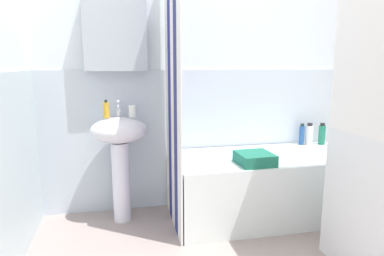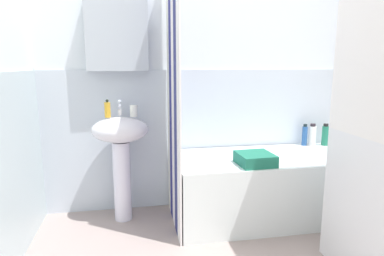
# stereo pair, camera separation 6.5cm
# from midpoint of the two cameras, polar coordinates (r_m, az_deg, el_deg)

# --- Properties ---
(wall_back_tiled) EXTENTS (3.60, 0.18, 2.40)m
(wall_back_tiled) POSITION_cam_midpoint_polar(r_m,az_deg,el_deg) (2.95, 5.03, 8.71)
(wall_back_tiled) COLOR white
(wall_back_tiled) RESTS_ON ground_plane
(sink) EXTENTS (0.44, 0.34, 0.84)m
(sink) POSITION_cam_midpoint_polar(r_m,az_deg,el_deg) (2.68, -11.35, -2.93)
(sink) COLOR white
(sink) RESTS_ON ground_plane
(faucet) EXTENTS (0.03, 0.12, 0.12)m
(faucet) POSITION_cam_midpoint_polar(r_m,az_deg,el_deg) (2.71, -11.56, 3.36)
(faucet) COLOR silver
(faucet) RESTS_ON sink
(soap_dispenser) EXTENTS (0.05, 0.05, 0.14)m
(soap_dispenser) POSITION_cam_midpoint_polar(r_m,az_deg,el_deg) (2.63, -13.52, 3.10)
(soap_dispenser) COLOR gold
(soap_dispenser) RESTS_ON sink
(toothbrush_cup) EXTENTS (0.06, 0.06, 0.09)m
(toothbrush_cup) POSITION_cam_midpoint_polar(r_m,az_deg,el_deg) (2.64, -9.20, 2.91)
(toothbrush_cup) COLOR white
(toothbrush_cup) RESTS_ON sink
(bathtub) EXTENTS (1.51, 0.70, 0.52)m
(bathtub) POSITION_cam_midpoint_polar(r_m,az_deg,el_deg) (2.87, 13.32, -9.63)
(bathtub) COLOR white
(bathtub) RESTS_ON ground_plane
(shower_curtain) EXTENTS (0.01, 0.70, 2.00)m
(shower_curtain) POSITION_cam_midpoint_polar(r_m,az_deg,el_deg) (2.48, -2.45, 5.15)
(shower_curtain) COLOR white
(shower_curtain) RESTS_ON ground_plane
(shampoo_bottle) EXTENTS (0.06, 0.06, 0.20)m
(shampoo_bottle) POSITION_cam_midpoint_polar(r_m,az_deg,el_deg) (3.29, 22.27, -1.13)
(shampoo_bottle) COLOR #227A5D
(shampoo_bottle) RESTS_ON bathtub
(lotion_bottle) EXTENTS (0.06, 0.06, 0.20)m
(lotion_bottle) POSITION_cam_midpoint_polar(r_m,az_deg,el_deg) (3.24, 20.35, -1.16)
(lotion_bottle) COLOR white
(lotion_bottle) RESTS_ON bathtub
(body_wash_bottle) EXTENTS (0.05, 0.05, 0.20)m
(body_wash_bottle) POSITION_cam_midpoint_polar(r_m,az_deg,el_deg) (3.22, 19.19, -1.18)
(body_wash_bottle) COLOR #285699
(body_wash_bottle) RESTS_ON bathtub
(towel_folded) EXTENTS (0.26, 0.27, 0.08)m
(towel_folded) POSITION_cam_midpoint_polar(r_m,az_deg,el_deg) (2.52, 11.43, -5.19)
(towel_folded) COLOR #1E6C54
(towel_folded) RESTS_ON bathtub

